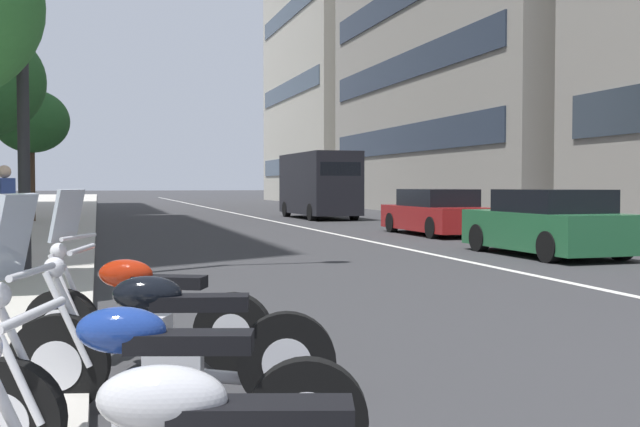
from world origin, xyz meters
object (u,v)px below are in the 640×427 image
(car_following_behind, at_px, (547,224))
(pedestrian_on_plaza, at_px, (5,211))
(motorcycle_second_in_row, at_px, (147,396))
(street_tree_near_plaza_corner, at_px, (31,122))
(motorcycle_under_tarp, at_px, (170,349))
(car_far_down_avenue, at_px, (436,213))
(delivery_van_ahead, at_px, (319,184))
(motorcycle_nearest_camera, at_px, (141,315))

(car_following_behind, relative_size, pedestrian_on_plaza, 2.40)
(motorcycle_second_in_row, xyz_separation_m, street_tree_near_plaza_corner, (26.73, 2.58, 3.44))
(motorcycle_under_tarp, distance_m, street_tree_near_plaza_corner, 25.95)
(motorcycle_second_in_row, xyz_separation_m, pedestrian_on_plaza, (11.35, 1.88, 0.59))
(motorcycle_second_in_row, bearing_deg, car_following_behind, -115.08)
(street_tree_near_plaza_corner, relative_size, pedestrian_on_plaza, 2.85)
(motorcycle_under_tarp, relative_size, car_far_down_avenue, 0.46)
(delivery_van_ahead, bearing_deg, street_tree_near_plaza_corner, 100.17)
(delivery_van_ahead, relative_size, street_tree_near_plaza_corner, 1.26)
(motorcycle_second_in_row, height_order, motorcycle_nearest_camera, motorcycle_nearest_camera)
(motorcycle_second_in_row, relative_size, delivery_van_ahead, 0.34)
(motorcycle_second_in_row, distance_m, pedestrian_on_plaza, 11.52)
(car_far_down_avenue, relative_size, street_tree_near_plaza_corner, 0.93)
(car_following_behind, xyz_separation_m, street_tree_near_plaza_corner, (16.38, 11.54, 3.20))
(car_far_down_avenue, xyz_separation_m, pedestrian_on_plaza, (-5.94, 11.45, 0.37))
(car_far_down_avenue, distance_m, street_tree_near_plaza_corner, 15.72)
(motorcycle_nearest_camera, height_order, pedestrian_on_plaza, pedestrian_on_plaza)
(motorcycle_nearest_camera, bearing_deg, motorcycle_under_tarp, 119.84)
(car_following_behind, xyz_separation_m, pedestrian_on_plaza, (1.00, 10.85, 0.35))
(street_tree_near_plaza_corner, bearing_deg, car_following_behind, -144.84)
(motorcycle_nearest_camera, distance_m, delivery_van_ahead, 28.16)
(motorcycle_nearest_camera, bearing_deg, car_following_behind, -113.72)
(car_following_behind, distance_m, delivery_van_ahead, 18.73)
(motorcycle_nearest_camera, height_order, delivery_van_ahead, delivery_van_ahead)
(motorcycle_under_tarp, relative_size, car_following_behind, 0.52)
(motorcycle_nearest_camera, distance_m, street_tree_near_plaza_corner, 24.66)
(motorcycle_under_tarp, bearing_deg, car_following_behind, -120.54)
(delivery_van_ahead, bearing_deg, pedestrian_on_plaza, 146.84)
(motorcycle_under_tarp, distance_m, pedestrian_on_plaza, 10.41)
(motorcycle_second_in_row, xyz_separation_m, car_far_down_avenue, (17.28, -9.57, 0.22))
(car_following_behind, height_order, pedestrian_on_plaza, pedestrian_on_plaza)
(street_tree_near_plaza_corner, bearing_deg, pedestrian_on_plaza, -177.42)
(motorcycle_under_tarp, height_order, car_following_behind, car_following_behind)
(car_following_behind, bearing_deg, motorcycle_second_in_row, 137.66)
(motorcycle_second_in_row, distance_m, car_following_behind, 13.69)
(car_following_behind, height_order, street_tree_near_plaza_corner, street_tree_near_plaza_corner)
(car_following_behind, relative_size, delivery_van_ahead, 0.67)
(motorcycle_nearest_camera, xyz_separation_m, car_far_down_avenue, (14.83, -9.47, 0.21))
(motorcycle_nearest_camera, distance_m, car_far_down_avenue, 17.59)
(motorcycle_under_tarp, xyz_separation_m, delivery_van_ahead, (27.89, -9.06, 1.12))
(motorcycle_nearest_camera, bearing_deg, car_far_down_avenue, -97.96)
(motorcycle_under_tarp, height_order, street_tree_near_plaza_corner, street_tree_near_plaza_corner)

